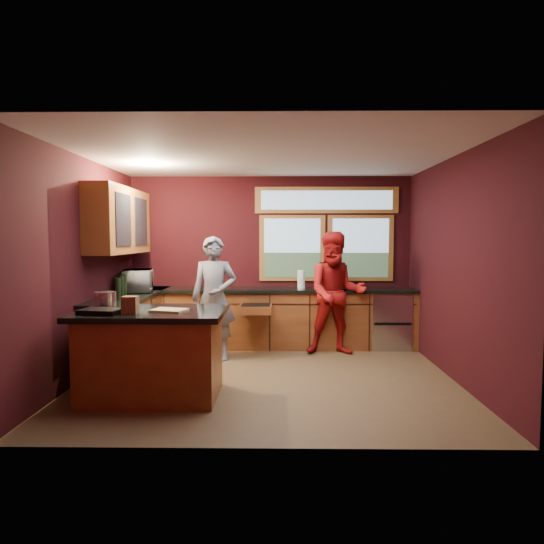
{
  "coord_description": "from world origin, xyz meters",
  "views": [
    {
      "loc": [
        0.14,
        -5.84,
        1.72
      ],
      "look_at": [
        0.05,
        0.4,
        1.28
      ],
      "focal_mm": 32.0,
      "sensor_mm": 36.0,
      "label": 1
    }
  ],
  "objects_px": {
    "person_red": "(336,293)",
    "stock_pot": "(105,300)",
    "person_grey": "(214,298)",
    "cutting_board": "(169,310)",
    "island": "(152,353)"
  },
  "relations": [
    {
      "from": "person_red",
      "to": "stock_pot",
      "type": "relative_size",
      "value": 7.54
    },
    {
      "from": "person_grey",
      "to": "cutting_board",
      "type": "distance_m",
      "value": 1.71
    },
    {
      "from": "person_red",
      "to": "cutting_board",
      "type": "distance_m",
      "value": 2.85
    },
    {
      "from": "person_grey",
      "to": "cutting_board",
      "type": "bearing_deg",
      "value": -98.75
    },
    {
      "from": "person_red",
      "to": "stock_pot",
      "type": "distance_m",
      "value": 3.31
    },
    {
      "from": "person_red",
      "to": "cutting_board",
      "type": "xyz_separation_m",
      "value": [
        -2.0,
        -2.03,
        0.05
      ]
    },
    {
      "from": "stock_pot",
      "to": "person_red",
      "type": "bearing_deg",
      "value": 33.64
    },
    {
      "from": "person_grey",
      "to": "cutting_board",
      "type": "height_order",
      "value": "person_grey"
    },
    {
      "from": "person_grey",
      "to": "cutting_board",
      "type": "xyz_separation_m",
      "value": [
        -0.25,
        -1.69,
        0.09
      ]
    },
    {
      "from": "person_red",
      "to": "stock_pot",
      "type": "bearing_deg",
      "value": -146.21
    },
    {
      "from": "island",
      "to": "cutting_board",
      "type": "xyz_separation_m",
      "value": [
        0.2,
        -0.05,
        0.48
      ]
    },
    {
      "from": "person_red",
      "to": "stock_pot",
      "type": "height_order",
      "value": "person_red"
    },
    {
      "from": "island",
      "to": "cutting_board",
      "type": "relative_size",
      "value": 4.43
    },
    {
      "from": "person_grey",
      "to": "person_red",
      "type": "bearing_deg",
      "value": 10.52
    },
    {
      "from": "cutting_board",
      "to": "stock_pot",
      "type": "distance_m",
      "value": 0.78
    }
  ]
}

